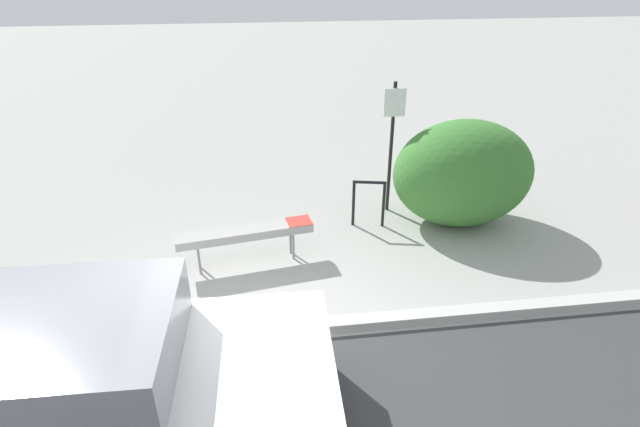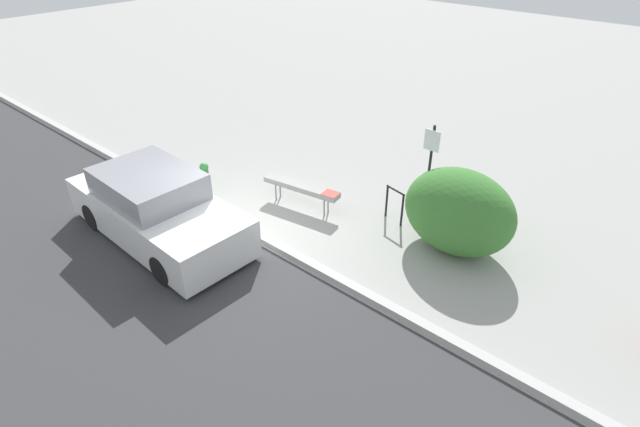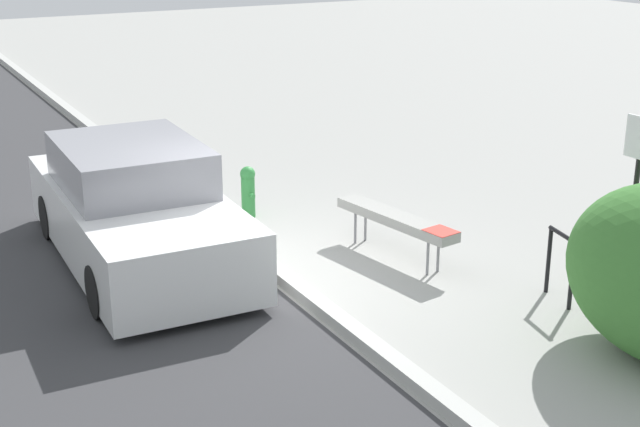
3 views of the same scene
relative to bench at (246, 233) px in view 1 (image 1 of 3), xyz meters
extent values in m
plane|color=#9E9E99|center=(0.04, -1.63, -0.52)|extent=(60.00, 60.00, 0.00)
cube|color=#B7B7B2|center=(0.04, -1.63, -0.45)|extent=(60.00, 0.20, 0.13)
cylinder|color=gray|center=(-0.68, -0.20, -0.29)|extent=(0.04, 0.04, 0.46)
cylinder|color=gray|center=(0.69, 0.02, -0.29)|extent=(0.04, 0.04, 0.46)
cylinder|color=gray|center=(-0.71, -0.02, -0.29)|extent=(0.04, 0.04, 0.46)
cylinder|color=gray|center=(0.66, 0.20, -0.29)|extent=(0.04, 0.04, 0.46)
cube|color=#999993|center=(-0.01, 0.00, 0.01)|extent=(2.01, 0.63, 0.13)
cube|color=red|center=(0.79, 0.13, 0.07)|extent=(0.41, 0.37, 0.01)
cylinder|color=black|center=(1.78, 0.95, -0.12)|extent=(0.05, 0.05, 0.80)
cylinder|color=black|center=(2.27, 0.85, -0.12)|extent=(0.05, 0.05, 0.80)
cylinder|color=black|center=(2.03, 0.90, 0.28)|extent=(0.55, 0.16, 0.05)
cylinder|color=black|center=(2.50, 1.43, 0.63)|extent=(0.06, 0.06, 2.30)
cube|color=white|center=(2.50, 1.39, 1.45)|extent=(0.36, 0.02, 0.46)
cylinder|color=#338C3F|center=(-2.37, -1.01, -0.22)|extent=(0.20, 0.20, 0.60)
sphere|color=#338C3F|center=(-2.37, -1.01, 0.14)|extent=(0.22, 0.22, 0.22)
cylinder|color=#338C3F|center=(-2.51, -1.01, -0.16)|extent=(0.08, 0.07, 0.07)
cylinder|color=#338C3F|center=(-2.23, -1.01, -0.16)|extent=(0.08, 0.07, 0.07)
ellipsoid|color=#3D7A33|center=(3.58, 0.85, 0.38)|extent=(2.33, 1.67, 1.79)
cylinder|color=black|center=(-0.02, -2.14, -0.22)|extent=(0.60, 0.20, 0.60)
cube|color=white|center=(-1.44, -2.95, 0.02)|extent=(4.57, 1.96, 0.84)
cube|color=gray|center=(-1.62, -2.94, 0.71)|extent=(2.21, 1.71, 0.59)
camera|label=1|loc=(0.25, -6.36, 3.64)|focal=28.00mm
camera|label=2|loc=(7.11, -7.49, 5.70)|focal=28.00mm
camera|label=3|loc=(8.97, -5.98, 3.75)|focal=50.00mm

